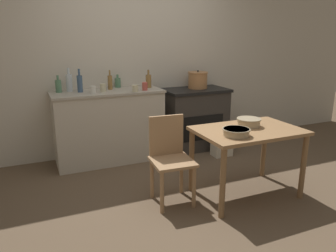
{
  "coord_description": "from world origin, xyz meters",
  "views": [
    {
      "loc": [
        -1.48,
        -2.9,
        1.65
      ],
      "look_at": [
        0.0,
        0.48,
        0.62
      ],
      "focal_mm": 35.0,
      "sensor_mm": 36.0,
      "label": 1
    }
  ],
  "objects_px": {
    "bottle_left": "(110,82)",
    "bottle_mid_left": "(118,82)",
    "mixing_bowl_large": "(236,132)",
    "cup_far_right": "(145,86)",
    "work_table": "(248,139)",
    "bottle_center": "(149,81)",
    "cup_right": "(135,88)",
    "flour_sack": "(222,144)",
    "bottle_center_right": "(80,83)",
    "stock_pot": "(198,80)",
    "cup_end_right": "(103,88)",
    "bottle_far_left": "(69,82)",
    "mixing_bowl_small": "(249,122)",
    "bottle_center_left": "(58,86)",
    "chair": "(170,156)",
    "stove": "(195,118)",
    "cup_mid_right": "(93,90)"
  },
  "relations": [
    {
      "from": "stock_pot",
      "to": "bottle_mid_left",
      "type": "xyz_separation_m",
      "value": [
        -1.15,
        0.17,
        0.01
      ]
    },
    {
      "from": "work_table",
      "to": "bottle_center_right",
      "type": "distance_m",
      "value": 2.17
    },
    {
      "from": "bottle_left",
      "to": "cup_right",
      "type": "relative_size",
      "value": 3.0
    },
    {
      "from": "flour_sack",
      "to": "bottle_center_right",
      "type": "xyz_separation_m",
      "value": [
        -1.82,
        0.49,
        0.89
      ]
    },
    {
      "from": "mixing_bowl_small",
      "to": "bottle_mid_left",
      "type": "relative_size",
      "value": 1.43
    },
    {
      "from": "chair",
      "to": "bottle_left",
      "type": "distance_m",
      "value": 1.57
    },
    {
      "from": "flour_sack",
      "to": "bottle_center_left",
      "type": "relative_size",
      "value": 1.63
    },
    {
      "from": "cup_far_right",
      "to": "bottle_mid_left",
      "type": "bearing_deg",
      "value": 124.32
    },
    {
      "from": "mixing_bowl_large",
      "to": "cup_far_right",
      "type": "xyz_separation_m",
      "value": [
        -0.36,
        1.54,
        0.24
      ]
    },
    {
      "from": "chair",
      "to": "bottle_far_left",
      "type": "distance_m",
      "value": 1.77
    },
    {
      "from": "work_table",
      "to": "bottle_center",
      "type": "height_order",
      "value": "bottle_center"
    },
    {
      "from": "stove",
      "to": "cup_far_right",
      "type": "relative_size",
      "value": 8.85
    },
    {
      "from": "bottle_center_right",
      "to": "stove",
      "type": "bearing_deg",
      "value": -0.6
    },
    {
      "from": "work_table",
      "to": "bottle_mid_left",
      "type": "xyz_separation_m",
      "value": [
        -0.87,
        1.78,
        0.4
      ]
    },
    {
      "from": "chair",
      "to": "stock_pot",
      "type": "distance_m",
      "value": 1.84
    },
    {
      "from": "bottle_far_left",
      "to": "bottle_center_left",
      "type": "relative_size",
      "value": 1.39
    },
    {
      "from": "stock_pot",
      "to": "chair",
      "type": "bearing_deg",
      "value": -127.22
    },
    {
      "from": "flour_sack",
      "to": "bottle_left",
      "type": "height_order",
      "value": "bottle_left"
    },
    {
      "from": "cup_right",
      "to": "cup_far_right",
      "type": "relative_size",
      "value": 0.81
    },
    {
      "from": "bottle_far_left",
      "to": "cup_right",
      "type": "xyz_separation_m",
      "value": [
        0.76,
        -0.37,
        -0.07
      ]
    },
    {
      "from": "work_table",
      "to": "bottle_mid_left",
      "type": "relative_size",
      "value": 6.06
    },
    {
      "from": "cup_right",
      "to": "bottle_center_left",
      "type": "bearing_deg",
      "value": 159.56
    },
    {
      "from": "stock_pot",
      "to": "bottle_center_left",
      "type": "bearing_deg",
      "value": 177.95
    },
    {
      "from": "stock_pot",
      "to": "cup_end_right",
      "type": "bearing_deg",
      "value": -175.98
    },
    {
      "from": "mixing_bowl_large",
      "to": "bottle_left",
      "type": "bearing_deg",
      "value": 113.02
    },
    {
      "from": "chair",
      "to": "flour_sack",
      "type": "bearing_deg",
      "value": 40.52
    },
    {
      "from": "mixing_bowl_large",
      "to": "bottle_center_left",
      "type": "height_order",
      "value": "bottle_center_left"
    },
    {
      "from": "work_table",
      "to": "bottle_mid_left",
      "type": "height_order",
      "value": "bottle_mid_left"
    },
    {
      "from": "mixing_bowl_small",
      "to": "cup_end_right",
      "type": "height_order",
      "value": "cup_end_right"
    },
    {
      "from": "work_table",
      "to": "bottle_far_left",
      "type": "xyz_separation_m",
      "value": [
        -1.52,
        1.71,
        0.45
      ]
    },
    {
      "from": "stock_pot",
      "to": "mixing_bowl_large",
      "type": "bearing_deg",
      "value": -106.88
    },
    {
      "from": "work_table",
      "to": "bottle_left",
      "type": "xyz_separation_m",
      "value": [
        -1.01,
        1.65,
        0.43
      ]
    },
    {
      "from": "bottle_center",
      "to": "cup_right",
      "type": "xyz_separation_m",
      "value": [
        -0.27,
        -0.25,
        -0.05
      ]
    },
    {
      "from": "bottle_mid_left",
      "to": "cup_far_right",
      "type": "distance_m",
      "value": 0.46
    },
    {
      "from": "flour_sack",
      "to": "mixing_bowl_small",
      "type": "xyz_separation_m",
      "value": [
        -0.35,
        -1.01,
        0.6
      ]
    },
    {
      "from": "mixing_bowl_small",
      "to": "cup_far_right",
      "type": "relative_size",
      "value": 2.4
    },
    {
      "from": "work_table",
      "to": "chair",
      "type": "relative_size",
      "value": 1.22
    },
    {
      "from": "chair",
      "to": "stock_pot",
      "type": "xyz_separation_m",
      "value": [
        1.06,
        1.4,
        0.54
      ]
    },
    {
      "from": "flour_sack",
      "to": "bottle_center_right",
      "type": "height_order",
      "value": "bottle_center_right"
    },
    {
      "from": "bottle_mid_left",
      "to": "cup_mid_right",
      "type": "distance_m",
      "value": 0.52
    },
    {
      "from": "bottle_mid_left",
      "to": "cup_far_right",
      "type": "xyz_separation_m",
      "value": [
        0.26,
        -0.38,
        -0.02
      ]
    },
    {
      "from": "mixing_bowl_small",
      "to": "bottle_center",
      "type": "distance_m",
      "value": 1.63
    },
    {
      "from": "cup_far_right",
      "to": "chair",
      "type": "bearing_deg",
      "value": -97.94
    },
    {
      "from": "flour_sack",
      "to": "cup_right",
      "type": "relative_size",
      "value": 4.13
    },
    {
      "from": "bottle_left",
      "to": "bottle_mid_left",
      "type": "height_order",
      "value": "bottle_left"
    },
    {
      "from": "work_table",
      "to": "bottle_center_left",
      "type": "xyz_separation_m",
      "value": [
        -1.66,
        1.68,
        0.42
      ]
    },
    {
      "from": "bottle_left",
      "to": "bottle_center_left",
      "type": "relative_size",
      "value": 1.19
    },
    {
      "from": "mixing_bowl_small",
      "to": "stove",
      "type": "bearing_deg",
      "value": 83.91
    },
    {
      "from": "bottle_left",
      "to": "cup_far_right",
      "type": "height_order",
      "value": "bottle_left"
    },
    {
      "from": "stove",
      "to": "work_table",
      "type": "distance_m",
      "value": 1.59
    }
  ]
}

